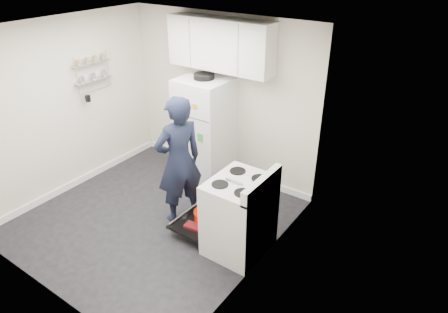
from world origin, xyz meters
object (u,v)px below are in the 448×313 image
Objects in this scene: refrigerator at (205,131)px; person at (179,161)px; electric_range at (238,216)px; open_oven_door at (203,219)px.

person is at bearing -70.82° from refrigerator.
electric_range is at bearing 108.15° from person.
electric_range is 0.65× the size of refrigerator.
person is at bearing 175.21° from electric_range.
open_oven_door is at bearing -54.55° from refrigerator.
open_oven_door is 0.80m from person.
electric_range is 1.57× the size of open_oven_door.
person is at bearing 170.07° from open_oven_door.
open_oven_door is 1.48m from refrigerator.
electric_range is at bearing -39.84° from refrigerator.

